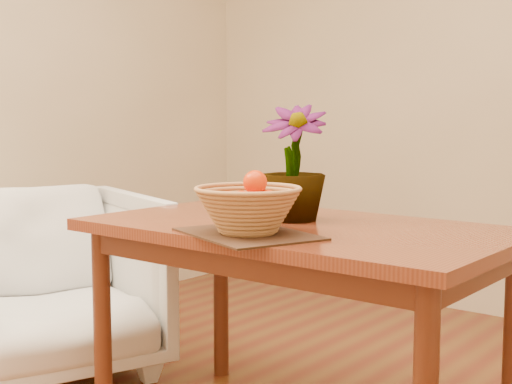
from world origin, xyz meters
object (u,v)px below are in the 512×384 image
Objects in this scene: wicker_basket at (248,211)px; potted_plant at (294,163)px; table at (297,250)px; armchair at (48,275)px.

potted_plant is at bearing 101.89° from wicker_basket.
table is 3.53× the size of potted_plant.
wicker_basket is at bearing -104.94° from potted_plant.
potted_plant is at bearing 134.27° from table.
armchair reaches higher than table.
potted_plant reaches higher than table.
potted_plant is at bearing -60.48° from armchair.
wicker_basket is 0.82× the size of potted_plant.
potted_plant is 1.27m from armchair.
wicker_basket reaches higher than armchair.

